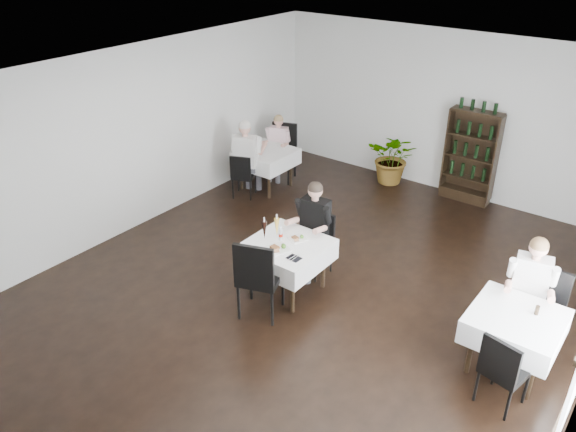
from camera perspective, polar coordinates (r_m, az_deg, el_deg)
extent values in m
plane|color=black|center=(7.92, 1.64, -8.24)|extent=(9.00, 9.00, 0.00)
plane|color=white|center=(6.60, 2.01, 13.25)|extent=(9.00, 9.00, 0.00)
plane|color=white|center=(10.87, 15.92, 9.96)|extent=(7.00, 0.00, 7.00)
plane|color=white|center=(9.42, -15.94, 7.21)|extent=(0.00, 9.00, 9.00)
cube|color=black|center=(11.02, 17.47, 2.11)|extent=(0.90, 0.28, 0.20)
cylinder|color=black|center=(7.82, -3.87, -5.65)|extent=(0.06, 0.06, 0.71)
cylinder|color=black|center=(8.29, -0.59, -3.42)|extent=(0.06, 0.06, 0.71)
cylinder|color=black|center=(7.44, 0.44, -7.54)|extent=(0.06, 0.06, 0.71)
cylinder|color=black|center=(7.94, 3.60, -5.08)|extent=(0.06, 0.06, 0.71)
cube|color=black|center=(7.66, -0.11, -3.03)|extent=(0.85, 0.85, 0.04)
cube|color=white|center=(7.72, -0.11, -3.73)|extent=(1.03, 1.03, 0.30)
cylinder|color=black|center=(10.87, -4.76, 4.50)|extent=(0.06, 0.06, 0.71)
cylinder|color=black|center=(11.35, -2.48, 5.60)|extent=(0.06, 0.06, 0.71)
cylinder|color=black|center=(10.47, -1.95, 3.61)|extent=(0.06, 0.06, 0.71)
cylinder|color=black|center=(10.96, 0.28, 4.79)|extent=(0.06, 0.06, 0.71)
cube|color=black|center=(10.76, -2.26, 6.48)|extent=(0.80, 0.80, 0.04)
cube|color=white|center=(10.80, -2.25, 5.94)|extent=(0.98, 0.98, 0.30)
cylinder|color=black|center=(6.88, 18.08, -12.64)|extent=(0.06, 0.06, 0.71)
cylinder|color=black|center=(7.41, 19.97, -9.72)|extent=(0.06, 0.06, 0.71)
cylinder|color=black|center=(6.79, 23.57, -14.50)|extent=(0.06, 0.06, 0.71)
cylinder|color=black|center=(7.32, 25.04, -11.37)|extent=(0.06, 0.06, 0.71)
cube|color=black|center=(6.86, 22.23, -9.59)|extent=(0.80, 0.80, 0.04)
cube|color=white|center=(6.93, 22.06, -10.32)|extent=(0.98, 0.98, 0.30)
imported|color=#2B6020|center=(11.24, 10.65, 5.83)|extent=(1.08, 0.98, 1.05)
cylinder|color=black|center=(8.30, 0.79, -4.54)|extent=(0.03, 0.03, 0.43)
cylinder|color=black|center=(8.55, 2.40, -3.51)|extent=(0.03, 0.03, 0.43)
cylinder|color=black|center=(8.11, 2.81, -5.46)|extent=(0.03, 0.03, 0.43)
cylinder|color=black|center=(8.36, 4.40, -4.38)|extent=(0.03, 0.03, 0.43)
cube|color=black|center=(8.20, 2.63, -3.03)|extent=(0.45, 0.45, 0.07)
cube|color=black|center=(8.21, 3.52, -0.99)|extent=(0.43, 0.07, 0.47)
cylinder|color=black|center=(7.62, -0.52, -7.40)|extent=(0.04, 0.04, 0.53)
cylinder|color=black|center=(7.27, -1.63, -9.40)|extent=(0.04, 0.04, 0.53)
cylinder|color=black|center=(7.75, -3.78, -6.80)|extent=(0.04, 0.04, 0.53)
cylinder|color=black|center=(7.41, -5.04, -8.73)|extent=(0.04, 0.04, 0.53)
cube|color=black|center=(7.34, -2.80, -6.18)|extent=(0.68, 0.68, 0.08)
cube|color=black|center=(6.98, -3.52, -5.14)|extent=(0.52, 0.23, 0.57)
cylinder|color=black|center=(11.17, -2.13, 4.67)|extent=(0.04, 0.04, 0.51)
cylinder|color=black|center=(11.55, -1.39, 5.50)|extent=(0.04, 0.04, 0.51)
cylinder|color=black|center=(11.04, 0.03, 4.39)|extent=(0.04, 0.04, 0.51)
cylinder|color=black|center=(11.43, 0.71, 5.24)|extent=(0.04, 0.04, 0.51)
cube|color=black|center=(11.18, -0.70, 6.31)|extent=(0.65, 0.65, 0.08)
cube|color=black|center=(11.28, -0.33, 8.13)|extent=(0.50, 0.22, 0.55)
cylinder|color=black|center=(10.75, -3.33, 3.32)|extent=(0.03, 0.03, 0.39)
cylinder|color=black|center=(10.45, -3.84, 2.56)|extent=(0.03, 0.03, 0.39)
cylinder|color=black|center=(10.84, -5.07, 3.49)|extent=(0.03, 0.03, 0.39)
cylinder|color=black|center=(10.55, -5.63, 2.73)|extent=(0.03, 0.03, 0.39)
cube|color=black|center=(10.55, -4.51, 4.12)|extent=(0.52, 0.52, 0.06)
cube|color=black|center=(10.30, -4.85, 4.90)|extent=(0.38, 0.20, 0.43)
cylinder|color=black|center=(7.48, 21.57, -10.78)|extent=(0.04, 0.04, 0.47)
cylinder|color=black|center=(7.80, 22.84, -9.30)|extent=(0.04, 0.04, 0.47)
cylinder|color=black|center=(7.39, 24.48, -11.97)|extent=(0.04, 0.04, 0.47)
cylinder|color=black|center=(7.72, 25.63, -10.41)|extent=(0.04, 0.04, 0.47)
cube|color=black|center=(7.44, 24.03, -8.98)|extent=(0.53, 0.53, 0.07)
cube|color=black|center=(7.47, 25.07, -6.49)|extent=(0.48, 0.11, 0.51)
cylinder|color=black|center=(6.81, 23.01, -15.78)|extent=(0.03, 0.03, 0.43)
cylinder|color=black|center=(6.55, 21.42, -17.47)|extent=(0.03, 0.03, 0.43)
cylinder|color=black|center=(6.91, 20.27, -14.42)|extent=(0.03, 0.03, 0.43)
cylinder|color=black|center=(6.66, 18.59, -16.01)|extent=(0.03, 0.03, 0.43)
cube|color=black|center=(6.57, 21.19, -14.38)|extent=(0.50, 0.50, 0.06)
cube|color=black|center=(6.28, 20.69, -13.57)|extent=(0.43, 0.13, 0.46)
cube|color=#45444D|center=(8.12, 1.46, -2.47)|extent=(0.17, 0.43, 0.14)
cylinder|color=#45444D|center=(8.16, 0.77, -4.92)|extent=(0.11, 0.11, 0.49)
cube|color=#45444D|center=(8.04, 2.68, -2.85)|extent=(0.17, 0.43, 0.14)
cylinder|color=#45444D|center=(8.07, 1.99, -5.33)|extent=(0.11, 0.11, 0.49)
cube|color=black|center=(8.06, 2.80, -0.05)|extent=(0.42, 0.25, 0.55)
cylinder|color=tan|center=(7.97, 0.39, -0.54)|extent=(0.10, 0.32, 0.16)
cylinder|color=tan|center=(7.77, 3.27, -1.41)|extent=(0.10, 0.32, 0.16)
sphere|color=tan|center=(7.86, 2.79, 2.59)|extent=(0.21, 0.21, 0.21)
sphere|color=black|center=(7.84, 2.80, 2.79)|extent=(0.21, 0.21, 0.21)
cube|color=#45444D|center=(11.23, -1.64, 6.20)|extent=(0.23, 0.40, 0.13)
cylinder|color=#45444D|center=(11.20, -1.92, 4.56)|extent=(0.10, 0.10, 0.44)
cube|color=#45444D|center=(11.17, -0.77, 6.09)|extent=(0.23, 0.40, 0.13)
cylinder|color=#45444D|center=(11.14, -1.05, 4.44)|extent=(0.10, 0.10, 0.44)
cube|color=beige|center=(11.25, -0.92, 7.85)|extent=(0.40, 0.30, 0.49)
cylinder|color=tan|center=(11.11, -2.36, 7.47)|extent=(0.15, 0.29, 0.14)
cylinder|color=tan|center=(10.97, -0.34, 7.23)|extent=(0.15, 0.29, 0.14)
sphere|color=tan|center=(11.10, -0.96, 9.65)|extent=(0.19, 0.19, 0.19)
sphere|color=olive|center=(11.10, -0.97, 9.79)|extent=(0.19, 0.19, 0.19)
cube|color=#45444D|center=(10.57, -3.39, 5.17)|extent=(0.29, 0.46, 0.15)
cylinder|color=#45444D|center=(10.86, -3.01, 3.94)|extent=(0.11, 0.11, 0.51)
cube|color=#45444D|center=(10.63, -4.45, 5.28)|extent=(0.29, 0.46, 0.15)
cylinder|color=#45444D|center=(10.92, -4.04, 4.07)|extent=(0.11, 0.11, 0.51)
cube|color=silver|center=(10.30, -4.37, 6.57)|extent=(0.47, 0.36, 0.57)
cylinder|color=tan|center=(10.47, -2.58, 6.88)|extent=(0.19, 0.33, 0.16)
cylinder|color=tan|center=(10.63, -5.04, 7.13)|extent=(0.19, 0.33, 0.16)
sphere|color=tan|center=(10.17, -4.41, 8.91)|extent=(0.22, 0.22, 0.22)
sphere|color=beige|center=(10.16, -4.42, 9.07)|extent=(0.22, 0.22, 0.22)
cube|color=#45444D|center=(7.32, 22.10, -8.57)|extent=(0.23, 0.44, 0.14)
cylinder|color=#45444D|center=(7.36, 21.53, -11.36)|extent=(0.11, 0.11, 0.50)
cube|color=#45444D|center=(7.33, 23.67, -8.88)|extent=(0.23, 0.44, 0.14)
cylinder|color=#45444D|center=(7.37, 23.10, -11.66)|extent=(0.11, 0.11, 0.50)
cube|color=silver|center=(7.31, 23.49, -5.77)|extent=(0.44, 0.30, 0.56)
cylinder|color=tan|center=(7.08, 21.45, -6.67)|extent=(0.14, 0.32, 0.16)
cylinder|color=tan|center=(7.10, 25.16, -7.41)|extent=(0.14, 0.32, 0.16)
sphere|color=tan|center=(7.08, 24.12, -2.99)|extent=(0.21, 0.21, 0.21)
sphere|color=brown|center=(7.07, 24.17, -2.77)|extent=(0.21, 0.21, 0.21)
cube|color=white|center=(7.73, 0.96, -2.32)|extent=(0.28, 0.28, 0.02)
cube|color=#4E2B16|center=(7.72, 0.73, -2.20)|extent=(0.10, 0.09, 0.02)
sphere|color=#3A671B|center=(7.71, 1.42, -2.12)|extent=(0.05, 0.05, 0.05)
cube|color=#936243|center=(7.67, 0.84, -2.42)|extent=(0.10, 0.10, 0.02)
cube|color=white|center=(7.49, -1.06, -3.36)|extent=(0.36, 0.36, 0.02)
cube|color=#4E2B16|center=(7.48, -1.36, -3.20)|extent=(0.13, 0.11, 0.03)
sphere|color=#3A671B|center=(7.47, -0.45, -3.09)|extent=(0.07, 0.07, 0.07)
cube|color=#936243|center=(7.43, -1.24, -3.49)|extent=(0.13, 0.12, 0.02)
cone|color=black|center=(7.68, -2.41, -1.46)|extent=(0.08, 0.08, 0.27)
cylinder|color=silver|center=(7.60, -2.44, -0.36)|extent=(0.02, 0.02, 0.07)
cone|color=gold|center=(7.76, -1.14, -1.13)|extent=(0.08, 0.08, 0.26)
cylinder|color=silver|center=(7.68, -1.15, -0.06)|extent=(0.02, 0.02, 0.07)
cylinder|color=silver|center=(7.67, -0.74, -1.87)|extent=(0.05, 0.05, 0.18)
cylinder|color=#B9190A|center=(7.68, -0.74, -1.95)|extent=(0.06, 0.06, 0.04)
cylinder|color=silver|center=(7.62, -0.75, -1.15)|extent=(0.02, 0.02, 0.04)
cube|color=black|center=(7.31, 0.62, -4.30)|extent=(0.19, 0.15, 0.01)
cylinder|color=silver|center=(7.31, 0.49, -4.19)|extent=(0.03, 0.20, 0.01)
cylinder|color=silver|center=(7.29, 0.74, -4.29)|extent=(0.02, 0.20, 0.01)
cylinder|color=black|center=(6.90, 23.97, -8.74)|extent=(0.06, 0.06, 0.11)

